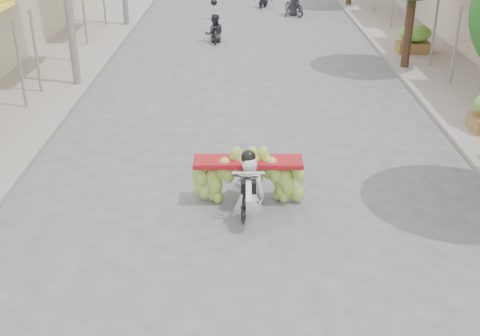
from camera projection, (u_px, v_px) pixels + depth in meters
name	position (u px, v px, depth m)	size (l,w,h in m)	color
sidewalk_left	(54.00, 60.00, 21.69)	(4.00, 60.00, 0.12)	gray
sidewalk_right	(442.00, 61.00, 21.66)	(4.00, 60.00, 0.12)	gray
produce_crate_far	(415.00, 36.00, 22.29)	(1.20, 0.88, 1.16)	brown
banana_motorbike	(248.00, 174.00, 11.59)	(2.20, 1.83, 2.21)	black
pedestrian	(414.00, 28.00, 22.31)	(0.88, 0.54, 1.76)	silver
bg_motorbike_a	(214.00, 23.00, 24.19)	(0.84, 1.60, 1.95)	black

